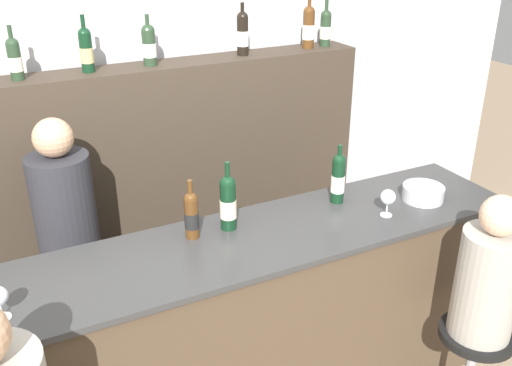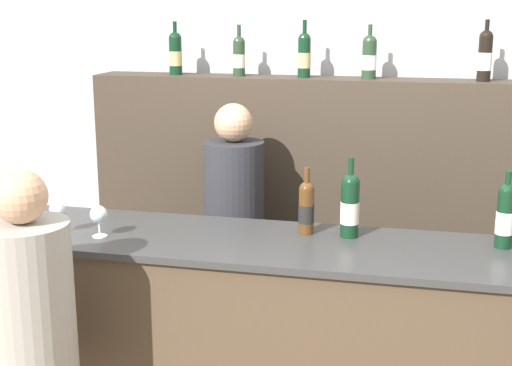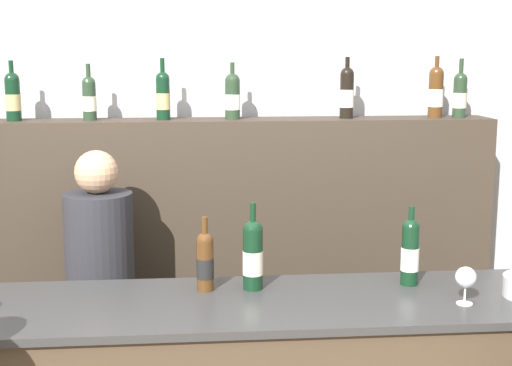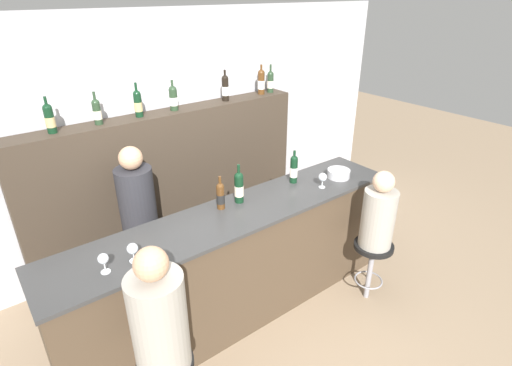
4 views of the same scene
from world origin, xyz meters
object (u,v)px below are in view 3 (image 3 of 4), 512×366
object	(u,v)px
wine_bottle_backbar_1	(89,98)
wine_bottle_backbar_3	(232,96)
wine_bottle_backbar_6	(460,94)
wine_bottle_backbar_5	(436,92)
wine_bottle_counter_2	(410,251)
wine_bottle_backbar_4	(347,92)
bartender	(103,323)
wine_bottle_backbar_0	(13,96)
wine_bottle_counter_0	(205,261)
wine_bottle_counter_1	(253,254)
wine_glass_2	(466,278)
wine_bottle_backbar_2	(163,95)

from	to	relation	value
wine_bottle_backbar_1	wine_bottle_backbar_3	xyz separation A→B (m)	(0.74, 0.00, 0.01)
wine_bottle_backbar_1	wine_bottle_backbar_6	world-z (taller)	wine_bottle_backbar_6
wine_bottle_backbar_5	wine_bottle_counter_2	bearing A→B (deg)	-112.70
wine_bottle_backbar_4	bartender	bearing A→B (deg)	-160.69
wine_bottle_backbar_0	wine_bottle_backbar_4	size ratio (longest dim) A/B	0.95
wine_bottle_backbar_3	wine_bottle_counter_0	bearing A→B (deg)	-99.08
wine_bottle_backbar_4	wine_bottle_backbar_0	bearing A→B (deg)	180.00
wine_bottle_counter_2	wine_bottle_backbar_0	xyz separation A→B (m)	(-1.78, 1.06, 0.57)
wine_bottle_backbar_4	wine_bottle_counter_1	bearing A→B (deg)	-119.11
wine_bottle_counter_1	wine_bottle_counter_2	xyz separation A→B (m)	(0.63, 0.00, -0.00)
wine_bottle_backbar_3	wine_bottle_backbar_5	bearing A→B (deg)	0.00
wine_glass_2	wine_bottle_backbar_1	bearing A→B (deg)	139.51
wine_bottle_counter_0	wine_bottle_backbar_6	distance (m)	1.85
wine_bottle_backbar_0	wine_bottle_backbar_1	xyz separation A→B (m)	(0.38, -0.00, -0.01)
wine_bottle_backbar_4	wine_bottle_counter_0	bearing A→B (deg)	-126.28
wine_bottle_backbar_1	wine_bottle_backbar_3	bearing A→B (deg)	0.00
wine_glass_2	wine_bottle_backbar_4	bearing A→B (deg)	97.81
wine_bottle_counter_1	wine_bottle_backbar_0	bearing A→B (deg)	137.14
wine_glass_2	wine_bottle_backbar_6	bearing A→B (deg)	71.31
wine_bottle_backbar_2	wine_glass_2	size ratio (longest dim) A/B	2.23
wine_bottle_backbar_0	wine_bottle_counter_0	bearing A→B (deg)	-48.00
wine_bottle_backbar_2	wine_bottle_counter_0	bearing A→B (deg)	-79.71
wine_bottle_counter_0	wine_bottle_counter_1	world-z (taller)	wine_bottle_counter_1
wine_bottle_backbar_0	wine_bottle_backbar_2	xyz separation A→B (m)	(0.76, -0.00, 0.00)
wine_bottle_counter_1	wine_bottle_backbar_2	bearing A→B (deg)	109.73
wine_bottle_backbar_4	wine_glass_2	distance (m)	1.45
wine_bottle_backbar_5	wine_glass_2	distance (m)	1.48
wine_bottle_counter_1	wine_bottle_backbar_3	bearing A→B (deg)	90.99
wine_bottle_backbar_3	wine_glass_2	size ratio (longest dim) A/B	2.07
wine_bottle_backbar_2	wine_bottle_backbar_5	xyz separation A→B (m)	(1.46, 0.00, 0.01)
wine_bottle_counter_2	wine_bottle_backbar_4	xyz separation A→B (m)	(-0.04, 1.06, 0.58)
wine_bottle_backbar_4	wine_bottle_backbar_2	bearing A→B (deg)	180.00
wine_bottle_backbar_1	wine_bottle_backbar_0	bearing A→B (deg)	180.00
wine_bottle_counter_1	wine_bottle_backbar_1	bearing A→B (deg)	125.57
wine_bottle_counter_0	wine_bottle_backbar_2	xyz separation A→B (m)	(-0.19, 1.06, 0.59)
wine_bottle_counter_2	wine_bottle_counter_0	bearing A→B (deg)	180.00
wine_bottle_backbar_1	wine_bottle_backbar_6	xyz separation A→B (m)	(1.97, 0.00, 0.01)
wine_bottle_counter_2	wine_bottle_backbar_3	world-z (taller)	wine_bottle_backbar_3
wine_bottle_backbar_0	wine_bottle_backbar_5	xyz separation A→B (m)	(2.22, 0.00, 0.01)
wine_glass_2	wine_bottle_counter_2	bearing A→B (deg)	119.29
bartender	wine_bottle_backbar_5	bearing A→B (deg)	14.21
wine_bottle_backbar_1	wine_bottle_backbar_5	world-z (taller)	wine_bottle_backbar_5
wine_bottle_backbar_2	wine_bottle_backbar_3	bearing A→B (deg)	0.00
wine_bottle_counter_0	wine_bottle_backbar_6	xyz separation A→B (m)	(1.40, 1.06, 0.58)
wine_bottle_backbar_3	wine_bottle_backbar_5	distance (m)	1.10
wine_bottle_counter_0	wine_bottle_backbar_5	world-z (taller)	wine_bottle_backbar_5
wine_bottle_counter_1	wine_bottle_backbar_4	world-z (taller)	wine_bottle_backbar_4
wine_bottle_backbar_3	wine_bottle_backbar_4	xyz separation A→B (m)	(0.61, -0.00, 0.02)
wine_bottle_backbar_1	wine_bottle_backbar_5	bearing A→B (deg)	0.00
wine_bottle_backbar_1	wine_bottle_backbar_5	distance (m)	1.84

